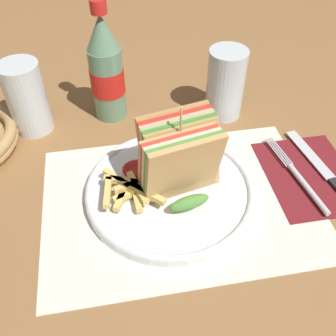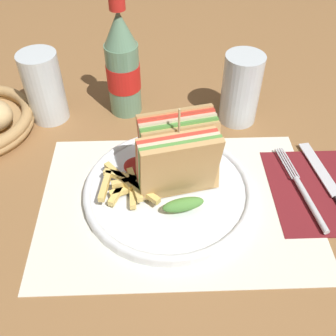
{
  "view_description": "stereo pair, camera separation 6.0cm",
  "coord_description": "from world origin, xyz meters",
  "views": [
    {
      "loc": [
        -0.07,
        -0.4,
        0.46
      ],
      "look_at": [
        0.0,
        0.02,
        0.04
      ],
      "focal_mm": 42.0,
      "sensor_mm": 36.0,
      "label": 1
    },
    {
      "loc": [
        -0.01,
        -0.4,
        0.46
      ],
      "look_at": [
        0.0,
        0.02,
        0.04
      ],
      "focal_mm": 42.0,
      "sensor_mm": 36.0,
      "label": 2
    }
  ],
  "objects": [
    {
      "name": "ground_plane",
      "position": [
        0.0,
        0.0,
        0.0
      ],
      "size": [
        4.0,
        4.0,
        0.0
      ],
      "primitive_type": "plane",
      "color": "olive"
    },
    {
      "name": "placemat",
      "position": [
        0.01,
        -0.02,
        0.0
      ],
      "size": [
        0.42,
        0.29,
        0.0
      ],
      "color": "silver",
      "rests_on": "ground_plane"
    },
    {
      "name": "plate_main",
      "position": [
        0.0,
        -0.0,
        0.01
      ],
      "size": [
        0.26,
        0.26,
        0.02
      ],
      "color": "white",
      "rests_on": "ground_plane"
    },
    {
      "name": "club_sandwich",
      "position": [
        0.01,
        0.0,
        0.07
      ],
      "size": [
        0.13,
        0.12,
        0.15
      ],
      "color": "tan",
      "rests_on": "plate_main"
    },
    {
      "name": "fries_pile",
      "position": [
        -0.06,
        -0.01,
        0.03
      ],
      "size": [
        0.09,
        0.08,
        0.02
      ],
      "color": "#E5C166",
      "rests_on": "plate_main"
    },
    {
      "name": "ketchup_blob",
      "position": [
        -0.05,
        0.04,
        0.03
      ],
      "size": [
        0.05,
        0.04,
        0.02
      ],
      "color": "maroon",
      "rests_on": "plate_main"
    },
    {
      "name": "napkin",
      "position": [
        0.23,
        0.0,
        0.0
      ],
      "size": [
        0.14,
        0.18,
        0.0
      ],
      "color": "maroon",
      "rests_on": "ground_plane"
    },
    {
      "name": "fork",
      "position": [
        0.21,
        -0.01,
        0.01
      ],
      "size": [
        0.04,
        0.18,
        0.01
      ],
      "rotation": [
        0.0,
        0.0,
        0.15
      ],
      "color": "silver",
      "rests_on": "napkin"
    },
    {
      "name": "knife",
      "position": [
        0.26,
        -0.0,
        0.01
      ],
      "size": [
        0.05,
        0.21,
        0.0
      ],
      "rotation": [
        0.0,
        0.0,
        0.15
      ],
      "color": "black",
      "rests_on": "napkin"
    },
    {
      "name": "coke_bottle_near",
      "position": [
        -0.07,
        0.22,
        0.09
      ],
      "size": [
        0.06,
        0.06,
        0.22
      ],
      "color": "slate",
      "rests_on": "ground_plane"
    },
    {
      "name": "glass_near",
      "position": [
        0.14,
        0.19,
        0.07
      ],
      "size": [
        0.07,
        0.07,
        0.13
      ],
      "color": "silver",
      "rests_on": "ground_plane"
    },
    {
      "name": "glass_far",
      "position": [
        -0.22,
        0.21,
        0.06
      ],
      "size": [
        0.07,
        0.07,
        0.13
      ],
      "color": "silver",
      "rests_on": "ground_plane"
    }
  ]
}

